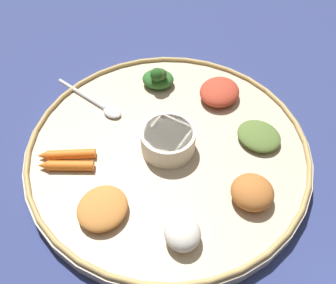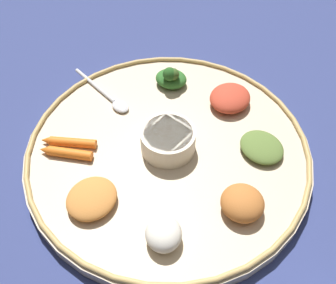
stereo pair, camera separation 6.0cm
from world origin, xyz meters
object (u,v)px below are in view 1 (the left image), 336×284
spoon (99,104)px  greens_pile (158,78)px  center_bowl (168,140)px  carrot_outer (67,166)px  carrot_near_spoon (67,154)px

spoon → greens_pile: size_ratio=2.00×
spoon → greens_pile: bearing=-99.1°
center_bowl → spoon: (0.15, 0.04, -0.02)m
center_bowl → greens_pile: bearing=-29.2°
spoon → greens_pile: greens_pile is taller
center_bowl → carrot_outer: size_ratio=1.12×
center_bowl → spoon: bearing=15.8°
carrot_near_spoon → spoon: bearing=-53.4°
spoon → greens_pile: (-0.02, -0.11, 0.01)m
carrot_near_spoon → carrot_outer: same height
center_bowl → greens_pile: (0.13, -0.07, -0.00)m
greens_pile → carrot_outer: greens_pile is taller
greens_pile → carrot_outer: (-0.07, 0.22, -0.01)m
spoon → carrot_outer: carrot_outer is taller
center_bowl → carrot_outer: center_bowl is taller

